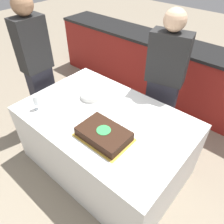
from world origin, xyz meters
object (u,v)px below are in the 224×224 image
Objects in this scene: wine_glass at (36,101)px; person_seated_left at (37,67)px; cake at (104,134)px; plate_stack at (91,95)px; person_cutting_cake at (164,82)px.

person_seated_left reaches higher than wine_glass.
person_seated_left is at bearing 170.14° from cake.
person_seated_left reaches higher than cake.
person_seated_left reaches higher than plate_stack.
wine_glass reaches higher than plate_stack.
plate_stack is at bearing 37.96° from person_cutting_cake.
person_cutting_cake reaches higher than cake.
person_seated_left is at bearing 143.14° from wine_glass.
person_cutting_cake is at bearing 55.61° from wine_glass.
person_seated_left reaches higher than person_cutting_cake.
person_cutting_cake is at bearing 51.72° from plate_stack.
wine_glass is 0.60m from person_seated_left.
person_cutting_cake is 0.95× the size of person_seated_left.
person_seated_left is (-0.47, 0.36, 0.05)m from wine_glass.
person_cutting_cake is 1.46m from person_seated_left.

